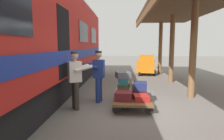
# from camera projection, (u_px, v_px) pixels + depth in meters

# --- Properties ---
(ground_plane) EXTENTS (60.00, 60.00, 0.00)m
(ground_plane) POSITION_uv_depth(u_px,v_px,m) (140.00, 110.00, 5.62)
(ground_plane) COLOR slate
(train_car) EXTENTS (3.02, 16.26, 4.00)m
(train_car) POSITION_uv_depth(u_px,v_px,m) (14.00, 39.00, 5.55)
(train_car) COLOR #B21E19
(train_car) RESTS_ON ground_plane
(luggage_cart) EXTENTS (1.13, 2.12, 0.31)m
(luggage_cart) POSITION_uv_depth(u_px,v_px,m) (131.00, 96.00, 6.09)
(luggage_cart) COLOR brown
(luggage_cart) RESTS_ON ground_plane
(suitcase_red_plastic) EXTENTS (0.47, 0.54, 0.16)m
(suitcase_red_plastic) POSITION_uv_depth(u_px,v_px,m) (141.00, 98.00, 5.48)
(suitcase_red_plastic) COLOR #AD231E
(suitcase_red_plastic) RESTS_ON luggage_cart
(suitcase_tan_vintage) EXTENTS (0.43, 0.59, 0.28)m
(suitcase_tan_vintage) POSITION_uv_depth(u_px,v_px,m) (138.00, 87.00, 6.63)
(suitcase_tan_vintage) COLOR tan
(suitcase_tan_vintage) RESTS_ON luggage_cart
(suitcase_orange_carryall) EXTENTS (0.41, 0.48, 0.28)m
(suitcase_orange_carryall) POSITION_uv_depth(u_px,v_px,m) (123.00, 87.00, 6.66)
(suitcase_orange_carryall) COLOR #CC6B23
(suitcase_orange_carryall) RESTS_ON luggage_cart
(suitcase_maroon_trunk) EXTENTS (0.52, 0.49, 0.25)m
(suitcase_maroon_trunk) POSITION_uv_depth(u_px,v_px,m) (124.00, 96.00, 5.50)
(suitcase_maroon_trunk) COLOR maroon
(suitcase_maroon_trunk) RESTS_ON luggage_cart
(suitcase_gray_aluminum) EXTENTS (0.54, 0.63, 0.19)m
(suitcase_gray_aluminum) POSITION_uv_depth(u_px,v_px,m) (123.00, 92.00, 6.08)
(suitcase_gray_aluminum) COLOR #9EA0A5
(suitcase_gray_aluminum) RESTS_ON luggage_cart
(suitcase_burgundy_valise) EXTENTS (0.46, 0.50, 0.17)m
(suitcase_burgundy_valise) POSITION_uv_depth(u_px,v_px,m) (139.00, 93.00, 6.06)
(suitcase_burgundy_valise) COLOR maroon
(suitcase_burgundy_valise) RESTS_ON luggage_cart
(suitcase_olive_duffel) EXTENTS (0.40, 0.45, 0.17)m
(suitcase_olive_duffel) POSITION_uv_depth(u_px,v_px,m) (124.00, 87.00, 6.05)
(suitcase_olive_duffel) COLOR brown
(suitcase_olive_duffel) RESTS_ON suitcase_gray_aluminum
(suitcase_teal_softside) EXTENTS (0.33, 0.49, 0.20)m
(suitcase_teal_softside) POSITION_uv_depth(u_px,v_px,m) (123.00, 81.00, 6.01)
(suitcase_teal_softside) COLOR #1E666B
(suitcase_teal_softside) RESTS_ON suitcase_olive_duffel
(suitcase_slate_roller) EXTENTS (0.51, 0.55, 0.19)m
(suitcase_slate_roller) POSITION_uv_depth(u_px,v_px,m) (123.00, 75.00, 5.99)
(suitcase_slate_roller) COLOR #4C515B
(suitcase_slate_roller) RESTS_ON suitcase_teal_softside
(suitcase_navy_fabric) EXTENTS (0.46, 0.56, 0.25)m
(suitcase_navy_fabric) POSITION_uv_depth(u_px,v_px,m) (140.00, 86.00, 6.03)
(suitcase_navy_fabric) COLOR navy
(suitcase_navy_fabric) RESTS_ON suitcase_burgundy_valise
(porter_in_overalls) EXTENTS (0.71, 0.51, 1.70)m
(porter_in_overalls) POSITION_uv_depth(u_px,v_px,m) (98.00, 75.00, 6.31)
(porter_in_overalls) COLOR navy
(porter_in_overalls) RESTS_ON ground_plane
(porter_by_door) EXTENTS (0.74, 0.62, 1.70)m
(porter_by_door) POSITION_uv_depth(u_px,v_px,m) (76.00, 78.00, 5.58)
(porter_by_door) COLOR #332D28
(porter_by_door) RESTS_ON ground_plane
(baggage_tug) EXTENTS (1.35, 1.85, 1.30)m
(baggage_tug) POSITION_uv_depth(u_px,v_px,m) (146.00, 65.00, 12.40)
(baggage_tug) COLOR orange
(baggage_tug) RESTS_ON ground_plane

